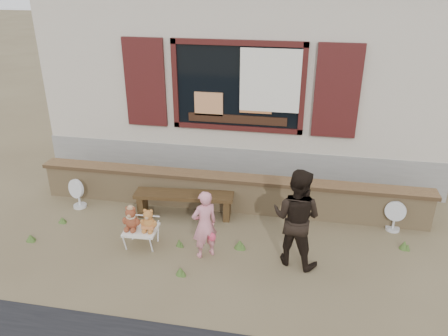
% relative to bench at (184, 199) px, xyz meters
% --- Properties ---
extents(ground, '(80.00, 80.00, 0.00)m').
position_rel_bench_xyz_m(ground, '(0.72, -0.60, -0.33)').
color(ground, brown).
rests_on(ground, ground).
extents(shopfront, '(8.04, 5.13, 4.00)m').
position_rel_bench_xyz_m(shopfront, '(0.72, 3.89, 1.67)').
color(shopfront, '#AA9D89').
rests_on(shopfront, ground).
extents(brick_wall, '(7.10, 0.36, 0.67)m').
position_rel_bench_xyz_m(brick_wall, '(0.72, 0.40, 0.01)').
color(brick_wall, tan).
rests_on(brick_wall, ground).
extents(bench, '(1.77, 0.52, 0.45)m').
position_rel_bench_xyz_m(bench, '(0.00, 0.00, 0.00)').
color(bench, '#372613').
rests_on(bench, ground).
extents(folding_chair, '(0.53, 0.47, 0.31)m').
position_rel_bench_xyz_m(folding_chair, '(-0.42, -1.03, -0.05)').
color(folding_chair, white).
rests_on(folding_chair, ground).
extents(teddy_bear_left, '(0.30, 0.26, 0.39)m').
position_rel_bench_xyz_m(teddy_bear_left, '(-0.56, -1.04, 0.18)').
color(teddy_bear_left, brown).
rests_on(teddy_bear_left, folding_chair).
extents(teddy_bear_right, '(0.28, 0.25, 0.37)m').
position_rel_bench_xyz_m(teddy_bear_right, '(-0.28, -1.02, 0.17)').
color(teddy_bear_right, '#9C602B').
rests_on(teddy_bear_right, folding_chair).
extents(child, '(0.48, 0.45, 1.11)m').
position_rel_bench_xyz_m(child, '(0.63, -1.10, 0.23)').
color(child, pink).
rests_on(child, ground).
extents(adult, '(0.89, 0.79, 1.52)m').
position_rel_bench_xyz_m(adult, '(1.98, -1.00, 0.44)').
color(adult, black).
rests_on(adult, ground).
extents(fan_left, '(0.37, 0.24, 0.57)m').
position_rel_bench_xyz_m(fan_left, '(-2.00, -0.06, -0.04)').
color(fan_left, silver).
rests_on(fan_left, ground).
extents(fan_right, '(0.36, 0.23, 0.55)m').
position_rel_bench_xyz_m(fan_right, '(3.60, 0.20, -0.05)').
color(fan_right, silver).
rests_on(fan_right, ground).
extents(grass_tufts, '(6.09, 1.42, 0.15)m').
position_rel_bench_xyz_m(grass_tufts, '(0.47, -0.90, -0.26)').
color(grass_tufts, '#405E25').
rests_on(grass_tufts, ground).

